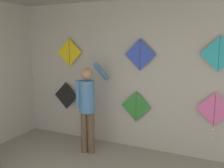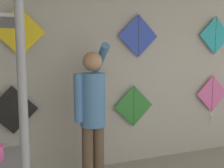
{
  "view_description": "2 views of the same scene",
  "coord_description": "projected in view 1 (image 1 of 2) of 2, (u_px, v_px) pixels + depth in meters",
  "views": [
    {
      "loc": [
        1.46,
        -1.07,
        2.05
      ],
      "look_at": [
        -0.41,
        3.03,
        1.27
      ],
      "focal_mm": 40.0,
      "sensor_mm": 36.0,
      "label": 1
    },
    {
      "loc": [
        -1.48,
        0.14,
        1.56
      ],
      "look_at": [
        -0.43,
        3.03,
        1.19
      ],
      "focal_mm": 40.0,
      "sensor_mm": 36.0,
      "label": 2
    }
  ],
  "objects": [
    {
      "name": "kite_0",
      "position": [
        66.0,
        96.0,
        5.34
      ],
      "size": [
        0.58,
        0.01,
        0.58
      ],
      "color": "black"
    },
    {
      "name": "kite_5",
      "position": [
        219.0,
        54.0,
        3.97
      ],
      "size": [
        0.58,
        0.01,
        0.58
      ],
      "color": "#28B2C6"
    },
    {
      "name": "back_panel",
      "position": [
        139.0,
        76.0,
        4.68
      ],
      "size": [
        5.9,
        0.06,
        2.8
      ],
      "primitive_type": "cube",
      "color": "#BCB7AD",
      "rests_on": "ground"
    },
    {
      "name": "kite_4",
      "position": [
        140.0,
        55.0,
        4.51
      ],
      "size": [
        0.58,
        0.01,
        0.58
      ],
      "color": "blue"
    },
    {
      "name": "kite_1",
      "position": [
        136.0,
        106.0,
        4.7
      ],
      "size": [
        0.58,
        0.01,
        0.58
      ],
      "color": "#338C38"
    },
    {
      "name": "shopkeeper",
      "position": [
        88.0,
        102.0,
        4.51
      ],
      "size": [
        0.42,
        0.62,
        1.69
      ],
      "rotation": [
        0.0,
        0.0,
        0.18
      ],
      "color": "brown",
      "rests_on": "ground"
    },
    {
      "name": "kite_3",
      "position": [
        69.0,
        52.0,
        5.13
      ],
      "size": [
        0.58,
        0.01,
        0.58
      ],
      "color": "yellow"
    },
    {
      "name": "kite_2",
      "position": [
        214.0,
        112.0,
        4.13
      ],
      "size": [
        0.58,
        0.04,
        0.79
      ],
      "color": "pink"
    }
  ]
}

